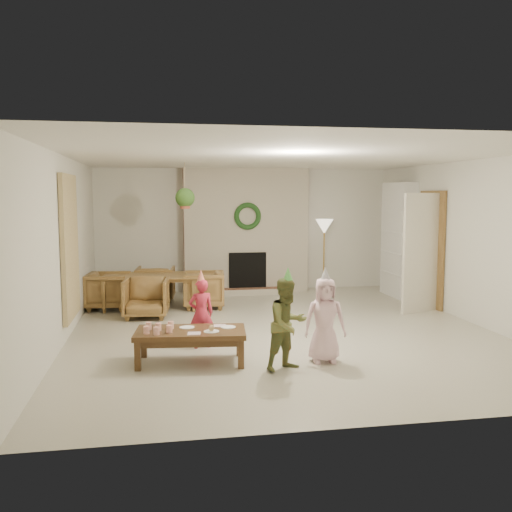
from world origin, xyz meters
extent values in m
plane|color=#B7B29E|center=(0.00, 0.00, 0.00)|extent=(7.00, 7.00, 0.00)
plane|color=white|center=(0.00, 0.00, 2.50)|extent=(7.00, 7.00, 0.00)
plane|color=silver|center=(0.00, 3.50, 1.25)|extent=(7.00, 0.00, 7.00)
plane|color=silver|center=(0.00, -3.50, 1.25)|extent=(7.00, 0.00, 7.00)
plane|color=silver|center=(-3.00, 0.00, 1.25)|extent=(0.00, 7.00, 7.00)
plane|color=silver|center=(3.00, 0.00, 1.25)|extent=(0.00, 7.00, 7.00)
cube|color=#55161B|center=(0.00, 3.30, 1.25)|extent=(2.50, 0.40, 2.50)
cube|color=brown|center=(0.00, 2.95, 0.06)|extent=(1.60, 0.30, 0.12)
cube|color=black|center=(0.00, 3.12, 0.45)|extent=(0.75, 0.12, 0.75)
torus|color=#173D17|center=(0.00, 3.07, 1.55)|extent=(0.54, 0.10, 0.54)
cylinder|color=gold|center=(1.56, 3.00, 0.01)|extent=(0.28, 0.28, 0.03)
cylinder|color=gold|center=(1.56, 3.00, 0.69)|extent=(0.03, 0.03, 1.33)
cone|color=beige|center=(1.56, 3.00, 1.33)|extent=(0.36, 0.36, 0.30)
cube|color=white|center=(2.84, 2.30, 1.10)|extent=(0.30, 1.00, 2.20)
cube|color=white|center=(2.82, 2.30, 0.45)|extent=(0.30, 0.92, 0.03)
cube|color=white|center=(2.82, 2.30, 0.85)|extent=(0.30, 0.92, 0.03)
cube|color=white|center=(2.82, 2.30, 1.25)|extent=(0.30, 0.92, 0.03)
cube|color=white|center=(2.82, 2.30, 1.65)|extent=(0.30, 0.92, 0.03)
cube|color=maroon|center=(2.80, 2.15, 0.59)|extent=(0.20, 0.40, 0.24)
cube|color=navy|center=(2.80, 2.35, 0.99)|extent=(0.20, 0.44, 0.24)
cube|color=gold|center=(2.80, 2.20, 1.38)|extent=(0.20, 0.36, 0.22)
cube|color=brown|center=(2.96, 1.20, 1.02)|extent=(0.05, 0.86, 2.04)
cube|color=beige|center=(2.58, 0.82, 1.00)|extent=(0.77, 0.32, 2.00)
cube|color=#C7BD8D|center=(-2.96, 0.20, 1.25)|extent=(0.06, 1.20, 2.00)
imported|color=brown|center=(-1.89, 1.90, 0.29)|extent=(1.74, 1.08, 0.58)
imported|color=brown|center=(-1.96, 1.17, 0.32)|extent=(0.75, 0.77, 0.64)
imported|color=brown|center=(-1.82, 2.62, 0.32)|extent=(0.75, 0.77, 0.64)
imported|color=brown|center=(-2.61, 1.97, 0.32)|extent=(0.77, 0.75, 0.64)
imported|color=brown|center=(-0.98, 1.81, 0.32)|extent=(0.77, 0.75, 0.64)
cylinder|color=tan|center=(-1.30, 1.50, 2.15)|extent=(0.01, 0.01, 0.70)
cylinder|color=#9B4632|center=(-1.30, 1.50, 1.80)|extent=(0.16, 0.16, 0.12)
sphere|color=#294F1A|center=(-1.30, 1.50, 1.92)|extent=(0.32, 0.32, 0.32)
cube|color=#4D3219|center=(-1.39, -1.40, 0.36)|extent=(1.34, 0.77, 0.06)
cube|color=#4D3219|center=(-1.39, -1.40, 0.29)|extent=(1.23, 0.66, 0.08)
cube|color=#4D3219|center=(-2.00, -1.60, 0.17)|extent=(0.08, 0.08, 0.33)
cube|color=#4D3219|center=(-0.85, -1.72, 0.17)|extent=(0.08, 0.08, 0.33)
cube|color=#4D3219|center=(-1.94, -1.08, 0.17)|extent=(0.08, 0.08, 0.33)
cube|color=#4D3219|center=(-0.79, -1.20, 0.17)|extent=(0.08, 0.08, 0.33)
cylinder|color=white|center=(-1.90, -1.50, 0.44)|extent=(0.08, 0.08, 0.09)
cylinder|color=white|center=(-1.88, -1.30, 0.44)|extent=(0.08, 0.08, 0.09)
cylinder|color=white|center=(-1.79, -1.56, 0.44)|extent=(0.08, 0.08, 0.09)
cylinder|color=white|center=(-1.77, -1.36, 0.44)|extent=(0.08, 0.08, 0.09)
cylinder|color=white|center=(-1.64, -1.49, 0.44)|extent=(0.08, 0.08, 0.09)
cylinder|color=white|center=(-1.62, -1.30, 0.44)|extent=(0.08, 0.08, 0.09)
cylinder|color=white|center=(-1.43, -1.28, 0.40)|extent=(0.19, 0.19, 0.01)
cylinder|color=white|center=(-1.16, -1.52, 0.40)|extent=(0.19, 0.19, 0.01)
cylinder|color=white|center=(-0.94, -1.35, 0.40)|extent=(0.19, 0.19, 0.01)
sphere|color=tan|center=(-1.16, -1.52, 0.44)|extent=(0.08, 0.08, 0.07)
cube|color=#D79FB6|center=(-1.36, -1.58, 0.40)|extent=(0.16, 0.16, 0.01)
cube|color=#D79FB6|center=(-1.03, -1.26, 0.40)|extent=(0.16, 0.16, 0.01)
imported|color=#BE283F|center=(-1.22, -0.76, 0.45)|extent=(0.35, 0.26, 0.90)
cone|color=gold|center=(-1.22, -0.76, 0.93)|extent=(0.14, 0.14, 0.17)
imported|color=brown|center=(-0.33, -1.85, 0.52)|extent=(0.63, 0.58, 1.05)
cone|color=#5DC353|center=(-0.33, -1.85, 1.09)|extent=(0.13, 0.13, 0.17)
imported|color=#F5C4D2|center=(0.16, -1.63, 0.50)|extent=(0.52, 0.37, 1.01)
cone|color=#AFAFB6|center=(0.16, -1.63, 1.05)|extent=(0.16, 0.16, 0.18)
camera|label=1|loc=(-1.74, -7.82, 1.96)|focal=39.09mm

